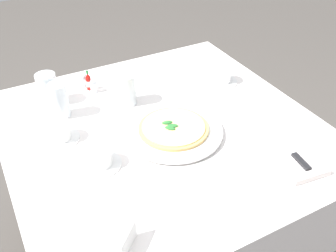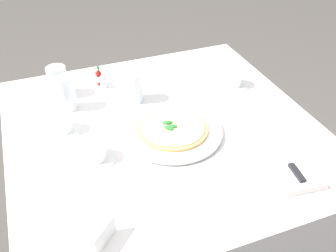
{
  "view_description": "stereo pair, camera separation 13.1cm",
  "coord_description": "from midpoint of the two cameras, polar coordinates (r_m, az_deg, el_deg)",
  "views": [
    {
      "loc": [
        -0.95,
        0.49,
        1.55
      ],
      "look_at": [
        -0.02,
        -0.01,
        0.77
      ],
      "focal_mm": 41.37,
      "sensor_mm": 36.0,
      "label": 1
    },
    {
      "loc": [
        -1.0,
        0.37,
        1.55
      ],
      "look_at": [
        -0.02,
        -0.01,
        0.77
      ],
      "focal_mm": 41.37,
      "sensor_mm": 36.0,
      "label": 2
    }
  ],
  "objects": [
    {
      "name": "pepper_shaker",
      "position": [
        1.56,
        -13.3,
        5.62
      ],
      "size": [
        0.03,
        0.03,
        0.06
      ],
      "color": "white",
      "rests_on": "dining_table"
    },
    {
      "name": "coffee_cup_near_left",
      "position": [
        1.33,
        -18.56,
        -0.91
      ],
      "size": [
        0.13,
        0.13,
        0.07
      ],
      "color": "white",
      "rests_on": "dining_table"
    },
    {
      "name": "water_glass_left_edge",
      "position": [
        1.45,
        -8.67,
        5.0
      ],
      "size": [
        0.07,
        0.07,
        0.12
      ],
      "color": "white",
      "rests_on": "dining_table"
    },
    {
      "name": "water_glass_far_right",
      "position": [
        1.52,
        -19.68,
        4.91
      ],
      "size": [
        0.07,
        0.07,
        0.12
      ],
      "color": "white",
      "rests_on": "dining_table"
    },
    {
      "name": "water_glass_near_right",
      "position": [
        1.43,
        -18.23,
        3.22
      ],
      "size": [
        0.06,
        0.06,
        0.13
      ],
      "color": "white",
      "rests_on": "dining_table"
    },
    {
      "name": "dinner_knife",
      "position": [
        1.24,
        14.86,
        -3.77
      ],
      "size": [
        0.2,
        0.05,
        0.01
      ],
      "rotation": [
        0.0,
        0.0,
        -0.14
      ],
      "color": "silver",
      "rests_on": "napkin_folded"
    },
    {
      "name": "menu_card",
      "position": [
        0.98,
        -9.8,
        -16.56
      ],
      "size": [
        0.07,
        0.07,
        0.06
      ],
      "rotation": [
        0.0,
        0.0,
        2.33
      ],
      "color": "white",
      "rests_on": "dining_table"
    },
    {
      "name": "coffee_cup_far_left",
      "position": [
        1.59,
        5.56,
        7.41
      ],
      "size": [
        0.13,
        0.13,
        0.07
      ],
      "color": "white",
      "rests_on": "dining_table"
    },
    {
      "name": "salt_shaker",
      "position": [
        1.6,
        -14.58,
        6.32
      ],
      "size": [
        0.03,
        0.03,
        0.06
      ],
      "color": "white",
      "rests_on": "dining_table"
    },
    {
      "name": "coffee_cup_right_edge",
      "position": [
        1.2,
        -13.18,
        -4.7
      ],
      "size": [
        0.13,
        0.13,
        0.06
      ],
      "color": "white",
      "rests_on": "dining_table"
    },
    {
      "name": "pizza",
      "position": [
        1.29,
        -2.09,
        -0.36
      ],
      "size": [
        0.24,
        0.24,
        0.02
      ],
      "color": "#DBAD60",
      "rests_on": "pizza_plate"
    },
    {
      "name": "pizza_plate",
      "position": [
        1.3,
        -2.06,
        -0.85
      ],
      "size": [
        0.33,
        0.33,
        0.02
      ],
      "color": "white",
      "rests_on": "dining_table"
    },
    {
      "name": "napkin_folded",
      "position": [
        1.25,
        14.83,
        -4.34
      ],
      "size": [
        0.23,
        0.15,
        0.02
      ],
      "rotation": [
        0.0,
        0.0,
        -0.11
      ],
      "color": "silver",
      "rests_on": "dining_table"
    },
    {
      "name": "hot_sauce_bottle",
      "position": [
        1.57,
        -14.0,
        6.26
      ],
      "size": [
        0.02,
        0.02,
        0.08
      ],
      "color": "#B7140F",
      "rests_on": "dining_table"
    },
    {
      "name": "dining_table",
      "position": [
        1.42,
        -3.39,
        -4.88
      ],
      "size": [
        1.05,
        1.05,
        0.75
      ],
      "color": "white",
      "rests_on": "ground_plane"
    }
  ]
}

